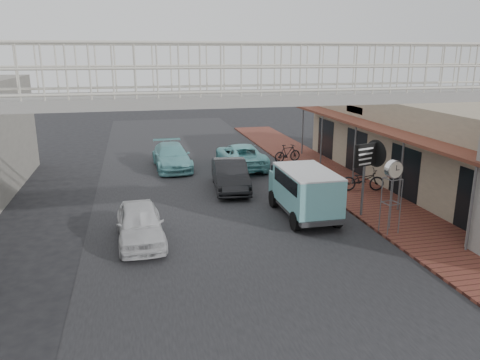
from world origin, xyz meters
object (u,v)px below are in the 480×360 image
dark_sedan (230,175)px  angkot_van (305,187)px  white_hatchback (140,224)px  angkot_curb (241,156)px  street_clock (393,173)px  arrow_sign (379,154)px  angkot_far (172,156)px  motorcycle_far (287,153)px  motorcycle_near (363,180)px

dark_sedan → angkot_van: angkot_van is taller
white_hatchback → angkot_curb: 11.04m
street_clock → arrow_sign: (0.58, 2.04, 0.20)m
angkot_far → street_clock: 13.27m
motorcycle_far → arrow_sign: bearing=170.8°
dark_sedan → angkot_far: bearing=120.9°
white_hatchback → dark_sedan: (4.19, 5.41, 0.05)m
dark_sedan → motorcycle_far: (4.25, 4.41, -0.09)m
motorcycle_near → street_clock: 5.33m
motorcycle_near → arrow_sign: (-0.90, -2.82, 1.83)m
motorcycle_near → angkot_van: bearing=136.1°
white_hatchback → dark_sedan: dark_sedan is taller
motorcycle_far → street_clock: street_clock is taller
angkot_far → motorcycle_near: 10.37m
angkot_curb → angkot_van: size_ratio=1.23×
angkot_far → motorcycle_near: size_ratio=2.36×
angkot_van → motorcycle_far: size_ratio=2.35×
angkot_curb → angkot_van: bearing=94.5°
dark_sedan → arrow_sign: size_ratio=1.45×
motorcycle_far → arrow_sign: 9.25m
dark_sedan → arrow_sign: (4.83, -4.64, 1.74)m
white_hatchback → motorcycle_near: size_ratio=1.94×
angkot_far → angkot_van: size_ratio=1.16×
arrow_sign → street_clock: bearing=-124.4°
dark_sedan → motorcycle_near: bearing=-12.3°
white_hatchback → arrow_sign: arrow_sign is taller
white_hatchback → motorcycle_far: bearing=46.9°
street_clock → angkot_van: bearing=124.2°
white_hatchback → arrow_sign: (9.02, 0.77, 1.79)m
motorcycle_far → street_clock: (0.00, -11.09, 1.63)m
dark_sedan → street_clock: size_ratio=1.63×
motorcycle_far → arrow_sign: (0.58, -9.05, 1.83)m
dark_sedan → angkot_curb: size_ratio=0.87×
angkot_far → angkot_van: (4.28, -9.10, 0.56)m
white_hatchback → street_clock: bearing=-11.0°
angkot_van → angkot_curb: bearing=93.9°
arrow_sign → white_hatchback: bearing=166.3°
street_clock → angkot_curb: bearing=95.1°
angkot_far → motorcycle_far: 6.54m
dark_sedan → street_clock: 8.07m
angkot_curb → angkot_far: 3.79m
white_hatchback → dark_sedan: 6.84m
white_hatchback → dark_sedan: bearing=49.8°
angkot_curb → motorcycle_far: size_ratio=2.88×
motorcycle_near → arrow_sign: arrow_sign is taller
motorcycle_far → arrow_sign: size_ratio=0.58×
street_clock → arrow_sign: arrow_sign is taller
angkot_van → white_hatchback: bearing=-170.0°
dark_sedan → angkot_curb: (1.45, 4.08, -0.02)m
street_clock → arrow_sign: 2.13m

